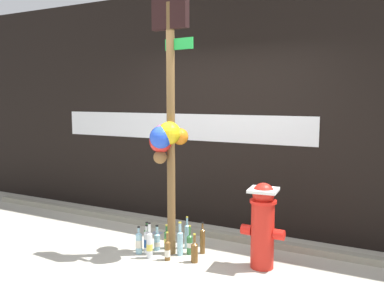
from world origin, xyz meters
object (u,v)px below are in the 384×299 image
(bottle_2, at_px, (190,244))
(bottle_0, at_px, (180,242))
(bottle_4, at_px, (167,250))
(bottle_3, at_px, (194,251))
(bottle_6, at_px, (157,241))
(bottle_7, at_px, (147,242))
(bottle_9, at_px, (139,243))
(fire_hydrant, at_px, (263,224))
(bottle_11, at_px, (147,238))
(bottle_1, at_px, (202,240))
(memorial_post, at_px, (167,122))
(bottle_8, at_px, (187,235))
(bottle_10, at_px, (167,239))
(bottle_5, at_px, (149,244))

(bottle_2, bearing_deg, bottle_0, -135.24)
(bottle_2, bearing_deg, bottle_4, -116.54)
(bottle_3, bearing_deg, bottle_4, -163.40)
(bottle_6, xyz_separation_m, bottle_7, (-0.05, -0.14, 0.03))
(bottle_3, xyz_separation_m, bottle_9, (-0.68, -0.07, 0.01))
(bottle_6, distance_m, bottle_9, 0.23)
(fire_hydrant, xyz_separation_m, bottle_11, (-1.35, -0.16, -0.33))
(bottle_9, bearing_deg, bottle_2, 26.13)
(bottle_2, height_order, bottle_6, bottle_2)
(bottle_1, xyz_separation_m, bottle_11, (-0.62, -0.22, -0.01))
(bottle_4, xyz_separation_m, bottle_6, (-0.26, 0.20, -0.00))
(bottle_0, bearing_deg, bottle_6, 178.51)
(bottle_4, relative_size, bottle_9, 1.00)
(bottle_3, xyz_separation_m, bottle_11, (-0.65, 0.05, 0.02))
(bottle_1, bearing_deg, bottle_0, -139.98)
(bottle_1, bearing_deg, bottle_11, -160.68)
(bottle_1, height_order, bottle_9, bottle_1)
(bottle_11, bearing_deg, memorial_post, 2.66)
(bottle_8, relative_size, bottle_9, 1.21)
(bottle_2, bearing_deg, bottle_7, -153.97)
(bottle_1, bearing_deg, bottle_10, -172.71)
(bottle_5, height_order, bottle_10, bottle_5)
(bottle_5, relative_size, bottle_9, 1.27)
(bottle_6, xyz_separation_m, bottle_9, (-0.13, -0.18, 0.02))
(bottle_6, xyz_separation_m, bottle_10, (0.07, 0.10, 0.00))
(bottle_9, bearing_deg, bottle_11, 78.40)
(bottle_5, bearing_deg, fire_hydrant, 16.08)
(bottle_8, bearing_deg, bottle_4, -92.46)
(memorial_post, bearing_deg, bottle_2, 27.44)
(bottle_11, bearing_deg, bottle_8, 36.26)
(bottle_3, distance_m, bottle_6, 0.56)
(bottle_8, bearing_deg, bottle_11, -143.74)
(bottle_3, bearing_deg, bottle_7, -176.76)
(bottle_0, xyz_separation_m, bottle_4, (-0.05, -0.19, -0.05))
(fire_hydrant, bearing_deg, bottle_3, -162.92)
(bottle_2, bearing_deg, bottle_5, -137.48)
(bottle_0, distance_m, bottle_3, 0.26)
(bottle_7, bearing_deg, bottle_5, -43.34)
(bottle_9, bearing_deg, bottle_3, 6.28)
(bottle_2, xyz_separation_m, bottle_6, (-0.40, -0.07, -0.01))
(memorial_post, relative_size, bottle_7, 8.46)
(memorial_post, height_order, bottle_9, memorial_post)
(fire_hydrant, distance_m, bottle_0, 0.99)
(memorial_post, bearing_deg, bottle_0, 13.89)
(memorial_post, relative_size, bottle_0, 7.39)
(fire_hydrant, relative_size, bottle_7, 2.68)
(bottle_1, height_order, bottle_11, bottle_1)
(bottle_2, distance_m, bottle_9, 0.58)
(memorial_post, relative_size, bottle_9, 8.99)
(fire_hydrant, height_order, bottle_7, fire_hydrant)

